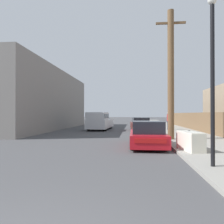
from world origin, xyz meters
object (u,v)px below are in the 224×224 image
pedestrian (169,120)px  pickup_truck (100,121)px  parked_sports_car_red (147,135)px  street_lamp (212,68)px  utility_pole (171,73)px  discarded_fridge (190,141)px  car_parked_mid (140,124)px

pedestrian → pickup_truck: bearing=172.2°
parked_sports_car_red → street_lamp: (1.62, -4.56, 2.44)m
utility_pole → street_lamp: size_ratio=1.57×
discarded_fridge → street_lamp: (-0.06, -2.82, 2.51)m
street_lamp → parked_sports_car_red: bearing=109.6°
discarded_fridge → parked_sports_car_red: parked_sports_car_red is taller
discarded_fridge → pickup_truck: pickup_truck is taller
discarded_fridge → pedestrian: bearing=74.9°
parked_sports_car_red → pedestrian: (2.66, 10.05, 0.45)m
pedestrian → utility_pole: bearing=-98.0°
car_parked_mid → utility_pole: utility_pole is taller
pickup_truck → street_lamp: (5.80, -15.54, 2.12)m
utility_pole → pedestrian: (1.08, 7.67, -3.11)m
discarded_fridge → parked_sports_car_red: bearing=123.6°
discarded_fridge → pedestrian: 11.84m
discarded_fridge → pedestrian: pedestrian is taller
parked_sports_car_red → utility_pole: 4.57m
parked_sports_car_red → street_lamp: size_ratio=0.85×
discarded_fridge → car_parked_mid: (-1.70, 12.69, 0.10)m
car_parked_mid → pedestrian: (2.67, -0.89, 0.42)m
parked_sports_car_red → car_parked_mid: car_parked_mid is taller
pickup_truck → street_lamp: size_ratio=1.14×
pickup_truck → utility_pole: (5.75, -8.60, 3.24)m
car_parked_mid → utility_pole: 9.40m
car_parked_mid → pedestrian: 2.85m
car_parked_mid → pickup_truck: size_ratio=0.78×
parked_sports_car_red → pedestrian: 10.41m
pedestrian → car_parked_mid: bearing=161.5°
parked_sports_car_red → utility_pole: (1.58, 2.39, 3.56)m
discarded_fridge → street_lamp: bearing=-101.7°
utility_pole → street_lamp: 7.03m
car_parked_mid → street_lamp: (1.64, -15.50, 2.41)m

